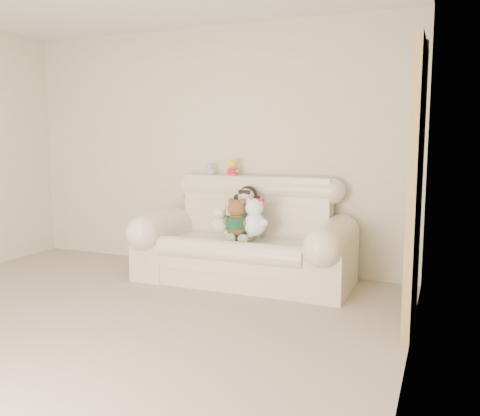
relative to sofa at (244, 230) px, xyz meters
name	(u,v)px	position (x,y,z in m)	size (l,w,h in m)	color
floor	(51,347)	(-0.61, -2.00, -0.52)	(5.00, 5.00, 0.00)	tan
wall_back	(210,149)	(-0.61, 0.50, 0.78)	(4.50, 4.50, 0.00)	beige
wall_right	(407,160)	(1.64, -2.00, 0.78)	(5.00, 5.00, 0.00)	beige
sofa	(244,230)	(0.00, 0.00, 0.00)	(2.10, 0.95, 1.03)	#FFEBCD
door_panel	(415,187)	(1.61, -0.60, 0.54)	(0.06, 0.90, 2.10)	#AB7F49
seated_child	(247,212)	(0.00, 0.08, 0.17)	(0.32, 0.39, 0.53)	#2C7440
brown_teddy	(237,213)	(-0.01, -0.16, 0.19)	(0.26, 0.20, 0.41)	brown
white_cat	(255,213)	(0.16, -0.12, 0.20)	(0.27, 0.21, 0.43)	white
cream_teddy	(220,217)	(-0.20, -0.14, 0.15)	(0.21, 0.16, 0.32)	beige
yellow_mini_bear	(233,167)	(-0.26, 0.34, 0.60)	(0.14, 0.11, 0.22)	yellow
grey_mini_plush	(211,168)	(-0.53, 0.35, 0.58)	(0.11, 0.08, 0.17)	silver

